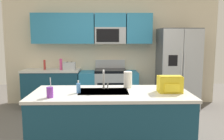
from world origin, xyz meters
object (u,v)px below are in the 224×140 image
toaster (69,66)px  sink_faucet (104,78)px  pepper_mill (45,65)px  backpack (170,84)px  range_oven (109,88)px  soap_dispenser (78,88)px  bottle_pink (61,64)px  drink_cup_purple (50,92)px  refrigerator (178,68)px  paper_towel_roll (128,80)px

toaster → sink_faucet: size_ratio=0.99×
pepper_mill → backpack: (2.31, -2.35, 0.00)m
range_oven → soap_dispenser: size_ratio=8.00×
soap_dispenser → toaster: bearing=101.8°
sink_faucet → bottle_pink: bearing=116.1°
range_oven → pepper_mill: bearing=-179.9°
bottle_pink → backpack: bearing=-50.2°
range_oven → drink_cup_purple: bearing=-106.3°
bottle_pink → backpack: bottle_pink is taller
bottle_pink → backpack: 2.99m
refrigerator → pepper_mill: refrigerator is taller
toaster → sink_faucet: bearing=-68.4°
soap_dispenser → backpack: bearing=0.4°
pepper_mill → paper_towel_roll: (1.76, -2.03, 0.01)m
range_oven → paper_towel_roll: bearing=-82.7°
bottle_pink → sink_faucet: bearing=-63.9°
refrigerator → paper_towel_roll: refrigerator is taller
drink_cup_purple → refrigerator: bearing=46.7°
refrigerator → toaster: (-2.53, 0.02, 0.07)m
drink_cup_purple → backpack: 1.59m
drink_cup_purple → soap_dispenser: drink_cup_purple is taller
sink_faucet → drink_cup_purple: sink_faucet is taller
range_oven → sink_faucet: size_ratio=4.82×
drink_cup_purple → soap_dispenser: 0.40m
pepper_mill → paper_towel_roll: paper_towel_roll is taller
range_oven → toaster: range_oven is taller
toaster → drink_cup_purple: drink_cup_purple is taller
pepper_mill → sink_faucet: (1.41, -2.12, 0.05)m
range_oven → soap_dispenser: (-0.44, -2.36, 0.53)m
drink_cup_purple → sink_faucet: bearing=35.0°
drink_cup_purple → bottle_pink: bearing=97.8°
range_oven → toaster: (-0.92, -0.05, 0.55)m
drink_cup_purple → paper_towel_roll: bearing=28.8°
range_oven → drink_cup_purple: drink_cup_purple is taller
refrigerator → drink_cup_purple: 3.46m
refrigerator → soap_dispenser: bearing=-131.9°
refrigerator → backpack: bearing=-109.6°
range_oven → sink_faucet: bearing=-92.5°
pepper_mill → soap_dispenser: pepper_mill is taller
drink_cup_purple → backpack: size_ratio=0.79×
backpack → bottle_pink: bearing=129.8°
range_oven → backpack: backpack is taller
bottle_pink → backpack: (1.92, -2.30, -0.01)m
toaster → pepper_mill: 0.59m
drink_cup_purple → backpack: (1.57, 0.25, 0.05)m
refrigerator → sink_faucet: (-1.71, -2.05, 0.14)m
drink_cup_purple → paper_towel_roll: 1.17m
range_oven → backpack: (0.81, -2.35, 0.57)m
sink_faucet → backpack: 0.93m
bottle_pink → soap_dispenser: size_ratio=1.51×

